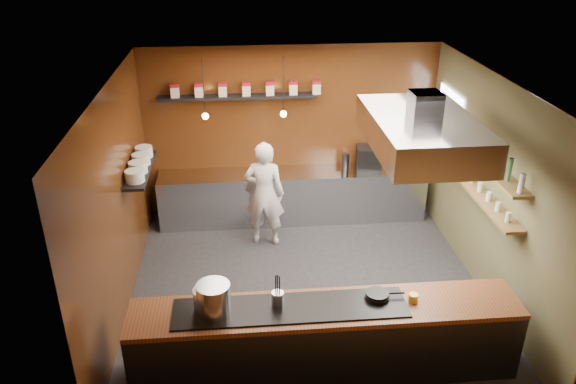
{
  "coord_description": "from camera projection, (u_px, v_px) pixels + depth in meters",
  "views": [
    {
      "loc": [
        -0.89,
        -6.6,
        4.8
      ],
      "look_at": [
        -0.25,
        0.4,
        1.39
      ],
      "focal_mm": 35.0,
      "sensor_mm": 36.0,
      "label": 1
    }
  ],
  "objects": [
    {
      "name": "pendant_right",
      "position": [
        283.0,
        111.0,
        8.65
      ],
      "size": [
        0.1,
        0.1,
        0.95
      ],
      "color": "black",
      "rests_on": "ceiling"
    },
    {
      "name": "tin_shelf",
      "position": [
        237.0,
        97.0,
        9.17
      ],
      "size": [
        2.6,
        0.26,
        0.04
      ],
      "primitive_type": "cube",
      "color": "black",
      "rests_on": "back_wall"
    },
    {
      "name": "plate_shelf",
      "position": [
        140.0,
        170.0,
        8.11
      ],
      "size": [
        0.3,
        1.4,
        0.04
      ],
      "primitive_type": "cube",
      "color": "black",
      "rests_on": "left_wall"
    },
    {
      "name": "right_wall",
      "position": [
        491.0,
        189.0,
        7.63
      ],
      "size": [
        0.0,
        5.0,
        5.0
      ],
      "primitive_type": "plane",
      "rotation": [
        1.57,
        0.0,
        -1.57
      ],
      "color": "brown",
      "rests_on": "ground"
    },
    {
      "name": "utensil_crock",
      "position": [
        278.0,
        299.0,
        6.2
      ],
      "size": [
        0.18,
        0.18,
        0.18
      ],
      "primitive_type": "cylinder",
      "rotation": [
        0.0,
        0.0,
        0.33
      ],
      "color": "silver",
      "rests_on": "pass_counter"
    },
    {
      "name": "stockpot_large",
      "position": [
        214.0,
        299.0,
        6.05
      ],
      "size": [
        0.38,
        0.38,
        0.36
      ],
      "primitive_type": "cylinder",
      "rotation": [
        0.0,
        0.0,
        -0.02
      ],
      "color": "silver",
      "rests_on": "pass_counter"
    },
    {
      "name": "ceiling",
      "position": [
        311.0,
        86.0,
        6.78
      ],
      "size": [
        5.0,
        5.0,
        0.0
      ],
      "primitive_type": "plane",
      "rotation": [
        3.14,
        0.0,
        0.0
      ],
      "color": "silver",
      "rests_on": "back_wall"
    },
    {
      "name": "stockpot_small",
      "position": [
        206.0,
        300.0,
        6.11
      ],
      "size": [
        0.34,
        0.34,
        0.27
      ],
      "primitive_type": "cylinder",
      "rotation": [
        0.0,
        0.0,
        0.23
      ],
      "color": "silver",
      "rests_on": "pass_counter"
    },
    {
      "name": "butter_jar",
      "position": [
        413.0,
        298.0,
        6.32
      ],
      "size": [
        0.13,
        0.13,
        0.1
      ],
      "primitive_type": "cylinder",
      "rotation": [
        0.0,
        0.0,
        0.18
      ],
      "color": "gold",
      "rests_on": "pass_counter"
    },
    {
      "name": "bottles",
      "position": [
        477.0,
        143.0,
        7.65
      ],
      "size": [
        0.06,
        2.66,
        0.24
      ],
      "color": "silver",
      "rests_on": "bottle_shelf_upper"
    },
    {
      "name": "left_wall",
      "position": [
        117.0,
        205.0,
        7.23
      ],
      "size": [
        0.0,
        5.0,
        5.0
      ],
      "primitive_type": "plane",
      "rotation": [
        1.57,
        0.0,
        1.57
      ],
      "color": "#39190A",
      "rests_on": "ground"
    },
    {
      "name": "chef",
      "position": [
        264.0,
        194.0,
        8.93
      ],
      "size": [
        0.71,
        0.54,
        1.75
      ],
      "primitive_type": "imported",
      "rotation": [
        0.0,
        0.0,
        2.93
      ],
      "color": "silver",
      "rests_on": "floor"
    },
    {
      "name": "bottle_shelf_lower",
      "position": [
        471.0,
        184.0,
        7.91
      ],
      "size": [
        0.26,
        2.8,
        0.04
      ],
      "primitive_type": "cube",
      "color": "olive",
      "rests_on": "right_wall"
    },
    {
      "name": "frying_pan",
      "position": [
        378.0,
        295.0,
        6.35
      ],
      "size": [
        0.45,
        0.28,
        0.07
      ],
      "color": "black",
      "rests_on": "pass_counter"
    },
    {
      "name": "window_pane",
      "position": [
        448.0,
        121.0,
        8.98
      ],
      "size": [
        0.0,
        1.0,
        1.0
      ],
      "primitive_type": "plane",
      "rotation": [
        1.57,
        0.0,
        -1.57
      ],
      "color": "white",
      "rests_on": "right_wall"
    },
    {
      "name": "wine_glasses",
      "position": [
        472.0,
        178.0,
        7.88
      ],
      "size": [
        0.07,
        2.37,
        0.13
      ],
      "color": "silver",
      "rests_on": "bottle_shelf_lower"
    },
    {
      "name": "espresso_machine",
      "position": [
        369.0,
        158.0,
        9.66
      ],
      "size": [
        0.46,
        0.44,
        0.41
      ],
      "primitive_type": "cube",
      "rotation": [
        0.0,
        0.0,
        -0.12
      ],
      "color": "black",
      "rests_on": "prep_counter"
    },
    {
      "name": "bottle_shelf_upper",
      "position": [
        476.0,
        153.0,
        7.71
      ],
      "size": [
        0.26,
        2.8,
        0.04
      ],
      "primitive_type": "cube",
      "color": "olive",
      "rests_on": "right_wall"
    },
    {
      "name": "storage_tins",
      "position": [
        246.0,
        89.0,
        9.12
      ],
      "size": [
        2.43,
        0.13,
        0.22
      ],
      "color": "beige",
      "rests_on": "tin_shelf"
    },
    {
      "name": "pass_counter",
      "position": [
        325.0,
        339.0,
        6.45
      ],
      "size": [
        4.4,
        0.72,
        0.94
      ],
      "color": "#38383D",
      "rests_on": "floor"
    },
    {
      "name": "back_wall",
      "position": [
        291.0,
        133.0,
        9.67
      ],
      "size": [
        5.0,
        0.0,
        5.0
      ],
      "primitive_type": "plane",
      "rotation": [
        1.57,
        0.0,
        0.0
      ],
      "color": "#39190A",
      "rests_on": "ground"
    },
    {
      "name": "plate_stacks",
      "position": [
        140.0,
        163.0,
        8.07
      ],
      "size": [
        0.26,
        1.16,
        0.16
      ],
      "color": "silver",
      "rests_on": "plate_shelf"
    },
    {
      "name": "prep_counter",
      "position": [
        293.0,
        196.0,
        9.83
      ],
      "size": [
        4.6,
        0.65,
        0.9
      ],
      "primitive_type": "cube",
      "color": "silver",
      "rests_on": "floor"
    },
    {
      "name": "floor",
      "position": [
        308.0,
        290.0,
        8.09
      ],
      "size": [
        5.0,
        5.0,
        0.0
      ],
      "primitive_type": "plane",
      "color": "black",
      "rests_on": "ground"
    },
    {
      "name": "extractor_hood",
      "position": [
        422.0,
        132.0,
        6.74
      ],
      "size": [
        1.2,
        2.0,
        0.72
      ],
      "color": "#38383D",
      "rests_on": "ceiling"
    },
    {
      "name": "pendant_left",
      "position": [
        205.0,
        113.0,
        8.55
      ],
      "size": [
        0.1,
        0.1,
        0.95
      ],
      "color": "black",
      "rests_on": "ceiling"
    }
  ]
}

